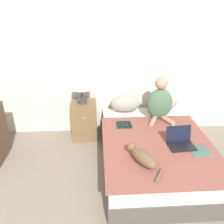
# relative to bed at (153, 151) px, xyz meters

# --- Properties ---
(wall_back) EXTENTS (5.33, 0.05, 2.55)m
(wall_back) POSITION_rel_bed_xyz_m (-0.26, 1.07, 1.05)
(wall_back) COLOR beige
(wall_back) RESTS_ON ground_plane
(bed) EXTENTS (1.40, 1.99, 0.46)m
(bed) POSITION_rel_bed_xyz_m (0.00, 0.00, 0.00)
(bed) COLOR #4C4742
(bed) RESTS_ON ground_plane
(pillow_near) EXTENTS (0.49, 0.28, 0.27)m
(pillow_near) POSITION_rel_bed_xyz_m (-0.31, 0.84, 0.37)
(pillow_near) COLOR gray
(pillow_near) RESTS_ON bed
(pillow_far) EXTENTS (0.49, 0.28, 0.27)m
(pillow_far) POSITION_rel_bed_xyz_m (0.30, 0.84, 0.37)
(pillow_far) COLOR gray
(pillow_far) RESTS_ON bed
(person_sitting) EXTENTS (0.39, 0.38, 0.66)m
(person_sitting) POSITION_rel_bed_xyz_m (0.18, 0.54, 0.51)
(person_sitting) COLOR #476B4C
(person_sitting) RESTS_ON bed
(cat_tabby) EXTENTS (0.36, 0.58, 0.16)m
(cat_tabby) POSITION_rel_bed_xyz_m (-0.27, -0.53, 0.31)
(cat_tabby) COLOR brown
(cat_tabby) RESTS_ON bed
(laptop_open) EXTENTS (0.34, 0.28, 0.23)m
(laptop_open) POSITION_rel_bed_xyz_m (0.28, -0.21, 0.28)
(laptop_open) COLOR black
(laptop_open) RESTS_ON bed
(nightstand) EXTENTS (0.40, 0.40, 0.63)m
(nightstand) POSITION_rel_bed_xyz_m (-0.98, 0.81, 0.09)
(nightstand) COLOR brown
(nightstand) RESTS_ON ground_plane
(table_lamp) EXTENTS (0.31, 0.31, 0.45)m
(table_lamp) POSITION_rel_bed_xyz_m (-1.00, 0.81, 0.73)
(table_lamp) COLOR #38383D
(table_lamp) RESTS_ON nightstand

